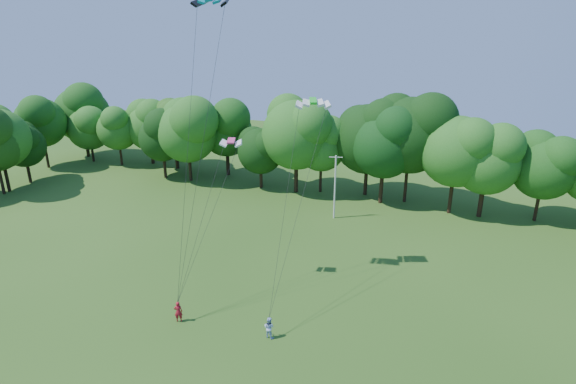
% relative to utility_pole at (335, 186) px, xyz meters
% --- Properties ---
extents(utility_pole, '(1.41, 0.47, 7.23)m').
position_rel_utility_pole_xyz_m(utility_pole, '(0.00, 0.00, 0.00)').
color(utility_pole, silver).
rests_on(utility_pole, ground).
extents(kite_flyer_left, '(0.70, 0.62, 1.61)m').
position_rel_utility_pole_xyz_m(kite_flyer_left, '(-4.48, -22.85, -2.94)').
color(kite_flyer_left, '#AB1624').
rests_on(kite_flyer_left, ground).
extents(kite_flyer_right, '(0.82, 0.68, 1.55)m').
position_rel_utility_pole_xyz_m(kite_flyer_right, '(2.25, -21.96, -2.97)').
color(kite_flyer_right, '#B2CAF8').
rests_on(kite_flyer_right, ground).
extents(kite_green, '(2.93, 2.18, 0.44)m').
position_rel_utility_pole_xyz_m(kite_green, '(1.55, -11.99, 10.89)').
color(kite_green, green).
rests_on(kite_green, ground).
extents(kite_pink, '(1.84, 1.31, 0.35)m').
position_rel_utility_pole_xyz_m(kite_pink, '(-3.60, -15.91, 8.10)').
color(kite_pink, '#D83C7E').
rests_on(kite_pink, ground).
extents(tree_back_west, '(8.34, 8.34, 12.14)m').
position_rel_utility_pole_xyz_m(tree_back_west, '(-28.14, 9.69, 3.83)').
color(tree_back_west, '#342014').
rests_on(tree_back_west, ground).
extents(tree_back_center, '(8.27, 8.27, 12.03)m').
position_rel_utility_pole_xyz_m(tree_back_center, '(3.80, 6.86, 3.77)').
color(tree_back_center, black).
rests_on(tree_back_center, ground).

